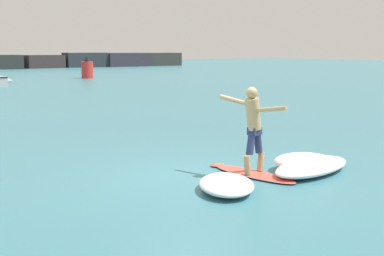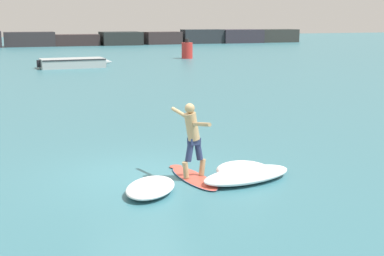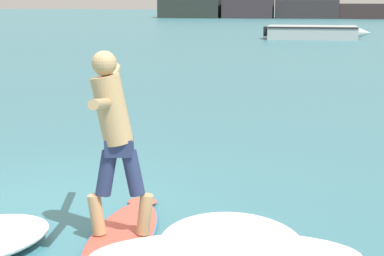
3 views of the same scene
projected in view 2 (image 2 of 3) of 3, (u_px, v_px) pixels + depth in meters
name	position (u px, v px, depth m)	size (l,w,h in m)	color
ground_plane	(142.00, 175.00, 13.03)	(200.00, 200.00, 0.00)	#36707C
rock_jetty_breakwater	(115.00, 38.00, 74.20)	(55.44, 4.57, 2.11)	#272D29
surfboard	(193.00, 177.00, 12.72)	(0.79, 2.36, 0.20)	#D64F3E
surfer	(192.00, 134.00, 12.44)	(0.65, 1.63, 1.78)	tan
fishing_boat_near_jetty	(74.00, 63.00, 40.71)	(5.74, 2.39, 0.71)	#A4ADAE
channel_marker_buoy	(187.00, 50.00, 49.78)	(1.02, 1.02, 1.83)	red
wave_foam_at_tail	(247.00, 175.00, 12.50)	(2.51, 1.47, 0.29)	white
wave_foam_at_nose	(150.00, 187.00, 11.65)	(1.72, 1.89, 0.26)	white
wave_foam_beside	(244.00, 171.00, 12.69)	(1.82, 1.83, 0.39)	white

